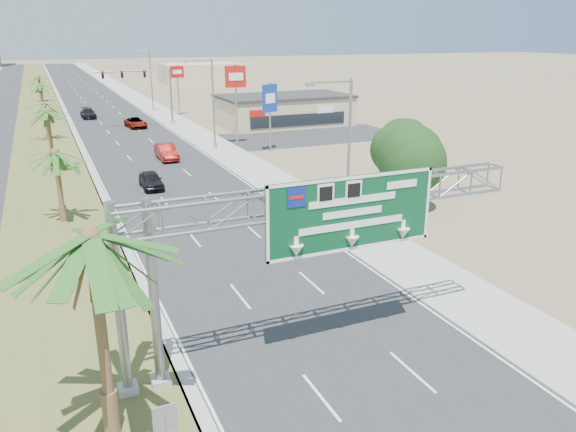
{
  "coord_description": "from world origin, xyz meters",
  "views": [
    {
      "loc": [
        -10.1,
        -8.43,
        12.66
      ],
      "look_at": [
        0.31,
        15.24,
        4.2
      ],
      "focal_mm": 35.0,
      "sensor_mm": 36.0,
      "label": 1
    }
  ],
  "objects_px": {
    "car_right_lane": "(136,123)",
    "car_far": "(88,113)",
    "sign_gantry": "(311,214)",
    "store_building": "(284,111)",
    "signal_mast": "(156,92)",
    "pole_sign_red_near": "(236,82)",
    "pole_sign_red_far": "(177,76)",
    "palm_near": "(90,238)",
    "car_left_lane": "(151,180)",
    "pole_sign_blue": "(270,101)",
    "car_mid_lane": "(166,152)"
  },
  "relations": [
    {
      "from": "car_left_lane",
      "to": "pole_sign_red_near",
      "type": "distance_m",
      "value": 21.04
    },
    {
      "from": "car_right_lane",
      "to": "car_far",
      "type": "height_order",
      "value": "car_far"
    },
    {
      "from": "signal_mast",
      "to": "car_right_lane",
      "type": "height_order",
      "value": "signal_mast"
    },
    {
      "from": "car_right_lane",
      "to": "pole_sign_red_far",
      "type": "height_order",
      "value": "pole_sign_red_far"
    },
    {
      "from": "car_mid_lane",
      "to": "car_right_lane",
      "type": "distance_m",
      "value": 22.43
    },
    {
      "from": "palm_near",
      "to": "store_building",
      "type": "height_order",
      "value": "palm_near"
    },
    {
      "from": "signal_mast",
      "to": "car_left_lane",
      "type": "height_order",
      "value": "signal_mast"
    },
    {
      "from": "sign_gantry",
      "to": "signal_mast",
      "type": "xyz_separation_m",
      "value": [
        6.23,
        62.05,
        -1.21
      ]
    },
    {
      "from": "sign_gantry",
      "to": "store_building",
      "type": "height_order",
      "value": "sign_gantry"
    },
    {
      "from": "car_left_lane",
      "to": "signal_mast",
      "type": "bearing_deg",
      "value": 78.02
    },
    {
      "from": "store_building",
      "to": "pole_sign_blue",
      "type": "height_order",
      "value": "pole_sign_blue"
    },
    {
      "from": "car_left_lane",
      "to": "pole_sign_red_far",
      "type": "height_order",
      "value": "pole_sign_red_far"
    },
    {
      "from": "car_right_lane",
      "to": "pole_sign_blue",
      "type": "relative_size",
      "value": 0.65
    },
    {
      "from": "sign_gantry",
      "to": "pole_sign_red_near",
      "type": "distance_m",
      "value": 45.55
    },
    {
      "from": "store_building",
      "to": "pole_sign_red_near",
      "type": "bearing_deg",
      "value": -132.81
    },
    {
      "from": "sign_gantry",
      "to": "signal_mast",
      "type": "height_order",
      "value": "signal_mast"
    },
    {
      "from": "signal_mast",
      "to": "car_far",
      "type": "distance_m",
      "value": 15.5
    },
    {
      "from": "car_right_lane",
      "to": "car_left_lane",
      "type": "bearing_deg",
      "value": -102.81
    },
    {
      "from": "signal_mast",
      "to": "pole_sign_red_near",
      "type": "bearing_deg",
      "value": -72.77
    },
    {
      "from": "car_left_lane",
      "to": "car_far",
      "type": "distance_m",
      "value": 45.66
    },
    {
      "from": "pole_sign_blue",
      "to": "pole_sign_red_near",
      "type": "bearing_deg",
      "value": 114.5
    },
    {
      "from": "pole_sign_blue",
      "to": "car_left_lane",
      "type": "bearing_deg",
      "value": -145.67
    },
    {
      "from": "signal_mast",
      "to": "pole_sign_blue",
      "type": "height_order",
      "value": "signal_mast"
    },
    {
      "from": "car_right_lane",
      "to": "pole_sign_blue",
      "type": "bearing_deg",
      "value": -70.11
    },
    {
      "from": "palm_near",
      "to": "pole_sign_blue",
      "type": "relative_size",
      "value": 1.1
    },
    {
      "from": "pole_sign_blue",
      "to": "car_far",
      "type": "bearing_deg",
      "value": 114.71
    },
    {
      "from": "store_building",
      "to": "car_far",
      "type": "bearing_deg",
      "value": 144.02
    },
    {
      "from": "car_left_lane",
      "to": "car_right_lane",
      "type": "bearing_deg",
      "value": 83.32
    },
    {
      "from": "car_right_lane",
      "to": "pole_sign_blue",
      "type": "height_order",
      "value": "pole_sign_blue"
    },
    {
      "from": "sign_gantry",
      "to": "store_building",
      "type": "distance_m",
      "value": 60.77
    },
    {
      "from": "store_building",
      "to": "pole_sign_red_far",
      "type": "relative_size",
      "value": 2.27
    },
    {
      "from": "sign_gantry",
      "to": "pole_sign_red_far",
      "type": "relative_size",
      "value": 2.11
    },
    {
      "from": "store_building",
      "to": "pole_sign_red_near",
      "type": "height_order",
      "value": "pole_sign_red_near"
    },
    {
      "from": "store_building",
      "to": "car_left_lane",
      "type": "bearing_deg",
      "value": -131.47
    },
    {
      "from": "store_building",
      "to": "car_right_lane",
      "type": "relative_size",
      "value": 3.62
    },
    {
      "from": "store_building",
      "to": "car_left_lane",
      "type": "relative_size",
      "value": 4.27
    },
    {
      "from": "car_far",
      "to": "pole_sign_red_near",
      "type": "height_order",
      "value": "pole_sign_red_near"
    },
    {
      "from": "car_right_lane",
      "to": "pole_sign_red_far",
      "type": "distance_m",
      "value": 13.77
    },
    {
      "from": "signal_mast",
      "to": "store_building",
      "type": "xyz_separation_m",
      "value": [
        16.83,
        -5.97,
        -2.85
      ]
    },
    {
      "from": "palm_near",
      "to": "store_building",
      "type": "bearing_deg",
      "value": 61.72
    },
    {
      "from": "store_building",
      "to": "car_mid_lane",
      "type": "xyz_separation_m",
      "value": [
        -20.5,
        -16.45,
        -1.19
      ]
    },
    {
      "from": "store_building",
      "to": "car_left_lane",
      "type": "distance_m",
      "value": 36.48
    },
    {
      "from": "sign_gantry",
      "to": "pole_sign_red_far",
      "type": "height_order",
      "value": "pole_sign_red_far"
    },
    {
      "from": "car_right_lane",
      "to": "pole_sign_red_far",
      "type": "xyz_separation_m",
      "value": [
        8.39,
        9.39,
        5.55
      ]
    },
    {
      "from": "palm_near",
      "to": "pole_sign_red_near",
      "type": "distance_m",
      "value": 50.05
    },
    {
      "from": "signal_mast",
      "to": "car_right_lane",
      "type": "relative_size",
      "value": 2.07
    },
    {
      "from": "signal_mast",
      "to": "pole_sign_red_far",
      "type": "relative_size",
      "value": 1.3
    },
    {
      "from": "pole_sign_red_near",
      "to": "pole_sign_red_far",
      "type": "xyz_separation_m",
      "value": [
        -0.39,
        27.48,
        -1.12
      ]
    },
    {
      "from": "sign_gantry",
      "to": "palm_near",
      "type": "height_order",
      "value": "palm_near"
    },
    {
      "from": "car_right_lane",
      "to": "car_far",
      "type": "distance_m",
      "value": 13.42
    }
  ]
}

